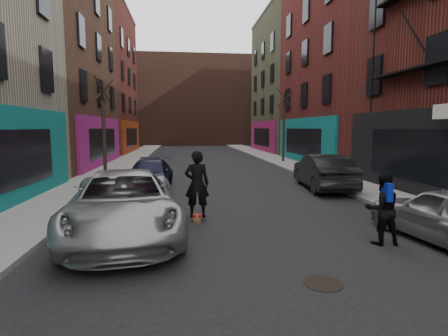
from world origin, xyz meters
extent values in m
cube|color=gray|center=(-6.25, 30.00, 0.07)|extent=(2.50, 84.00, 0.13)
cube|color=gray|center=(6.25, 30.00, 0.07)|extent=(2.50, 84.00, 0.13)
cube|color=#47281E|center=(0.00, 56.00, 7.00)|extent=(40.00, 10.00, 14.00)
imported|color=#999DA1|center=(-3.20, 6.19, 0.82)|extent=(3.48, 6.21, 1.64)
imported|color=black|center=(-3.20, 13.03, 0.66)|extent=(2.10, 4.62, 1.31)
imported|color=black|center=(4.60, 12.13, 0.79)|extent=(2.15, 4.96, 1.59)
cube|color=brown|center=(-1.27, 7.39, 0.05)|extent=(0.27, 0.81, 0.10)
imported|color=black|center=(-1.27, 7.39, 1.10)|extent=(0.76, 0.52, 1.99)
imported|color=black|center=(3.00, 4.73, 0.84)|extent=(0.86, 0.69, 1.69)
cube|color=#0B1DA7|center=(2.99, 4.55, 1.29)|extent=(0.16, 0.31, 0.42)
cylinder|color=black|center=(0.78, 2.81, 0.01)|extent=(0.89, 0.89, 0.01)
camera|label=1|loc=(-1.65, -2.87, 2.75)|focal=28.00mm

